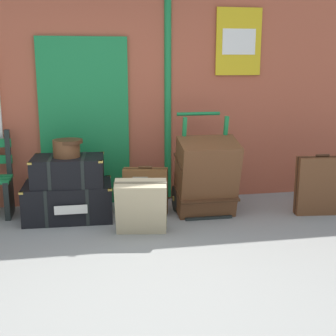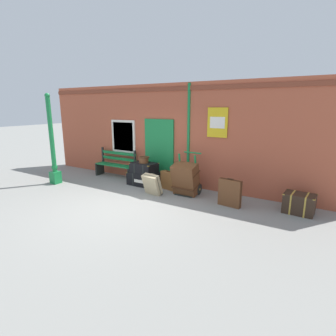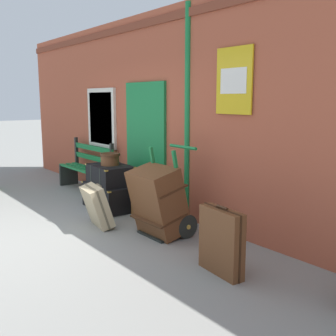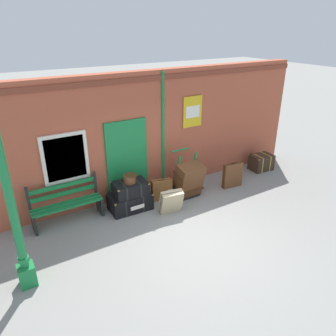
% 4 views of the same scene
% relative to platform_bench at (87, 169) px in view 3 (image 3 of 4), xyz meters
% --- Properties ---
extents(ground_plane, '(60.00, 60.00, 0.00)m').
position_rel_platform_bench_xyz_m(ground_plane, '(2.02, -2.16, -0.44)').
color(ground_plane, gray).
extents(brick_facade, '(10.40, 0.35, 3.20)m').
position_rel_platform_bench_xyz_m(brick_facade, '(2.01, 0.44, 1.15)').
color(brick_facade, '#AD5138').
rests_on(brick_facade, ground).
extents(platform_bench, '(1.60, 0.43, 1.01)m').
position_rel_platform_bench_xyz_m(platform_bench, '(0.00, 0.00, 0.00)').
color(platform_bench, '#197A3D').
rests_on(platform_bench, ground).
extents(steamer_trunk_base, '(1.03, 0.70, 0.43)m').
position_rel_platform_bench_xyz_m(steamer_trunk_base, '(1.46, -0.27, -0.23)').
color(steamer_trunk_base, black).
rests_on(steamer_trunk_base, ground).
extents(steamer_trunk_middle, '(0.85, 0.60, 0.33)m').
position_rel_platform_bench_xyz_m(steamer_trunk_middle, '(1.47, -0.31, 0.14)').
color(steamer_trunk_middle, black).
rests_on(steamer_trunk_middle, steamer_trunk_base).
extents(round_hatbox, '(0.34, 0.32, 0.20)m').
position_rel_platform_bench_xyz_m(round_hatbox, '(1.47, -0.30, 0.41)').
color(round_hatbox, brown).
rests_on(round_hatbox, steamer_trunk_middle).
extents(porters_trolley, '(0.71, 0.61, 1.20)m').
position_rel_platform_bench_xyz_m(porters_trolley, '(3.06, -0.32, -0.17)').
color(porters_trolley, black).
rests_on(porters_trolley, ground).
extents(large_brown_trunk, '(0.70, 0.63, 0.96)m').
position_rel_platform_bench_xyz_m(large_brown_trunk, '(3.06, -0.49, 0.03)').
color(large_brown_trunk, brown).
rests_on(large_brown_trunk, ground).
extents(suitcase_brown, '(0.59, 0.22, 0.74)m').
position_rel_platform_bench_xyz_m(suitcase_brown, '(4.43, -0.67, -0.09)').
color(suitcase_brown, brown).
rests_on(suitcase_brown, ground).
extents(suitcase_oxblood, '(0.56, 0.30, 0.59)m').
position_rel_platform_bench_xyz_m(suitcase_oxblood, '(2.37, -0.27, -0.17)').
color(suitcase_oxblood, brown).
rests_on(suitcase_oxblood, ground).
extents(suitcase_slate, '(0.59, 0.45, 0.62)m').
position_rel_platform_bench_xyz_m(suitcase_slate, '(2.23, -0.96, -0.14)').
color(suitcase_slate, tan).
rests_on(suitcase_slate, ground).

